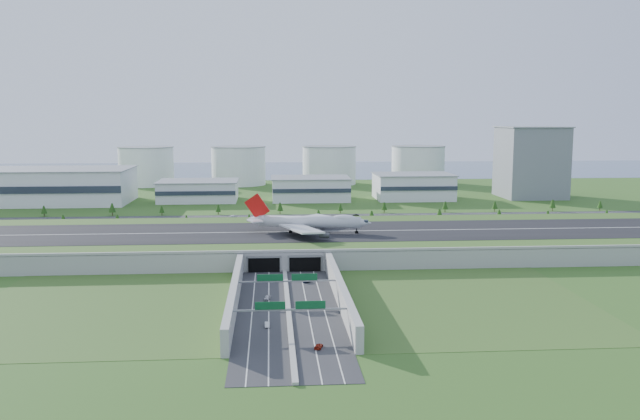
{
  "coord_description": "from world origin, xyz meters",
  "views": [
    {
      "loc": [
        -5.55,
        -325.26,
        64.63
      ],
      "look_at": [
        21.05,
        35.0,
        13.87
      ],
      "focal_mm": 38.0,
      "sensor_mm": 36.0,
      "label": 1
    }
  ],
  "objects": [
    {
      "name": "fuel_tank_c",
      "position": [
        50.0,
        310.0,
        17.5
      ],
      "size": [
        50.0,
        50.0,
        35.0
      ],
      "primitive_type": "cylinder",
      "color": "silver",
      "rests_on": "ground"
    },
    {
      "name": "office_tower",
      "position": [
        200.0,
        195.0,
        27.5
      ],
      "size": [
        46.0,
        46.0,
        55.0
      ],
      "primitive_type": "cube",
      "color": "slate",
      "rests_on": "ground"
    },
    {
      "name": "fuel_tank_d",
      "position": [
        135.0,
        310.0,
        17.5
      ],
      "size": [
        50.0,
        50.0,
        35.0
      ],
      "primitive_type": "cylinder",
      "color": "silver",
      "rests_on": "ground"
    },
    {
      "name": "car_1",
      "position": [
        -6.97,
        -123.49,
        0.82
      ],
      "size": [
        1.51,
        4.24,
        1.39
      ],
      "primitive_type": "imported",
      "rotation": [
        0.0,
        0.0,
        0.01
      ],
      "color": "silver",
      "rests_on": "ground"
    },
    {
      "name": "car_3",
      "position": [
        7.44,
        -144.19,
        0.77
      ],
      "size": [
        3.1,
        4.84,
        1.31
      ],
      "primitive_type": "imported",
      "rotation": [
        0.0,
        0.0,
        2.84
      ],
      "color": "maroon",
      "rests_on": "ground"
    },
    {
      "name": "car_5",
      "position": [
        49.02,
        102.05,
        0.84
      ],
      "size": [
        4.47,
        1.86,
        1.44
      ],
      "primitive_type": "imported",
      "rotation": [
        0.0,
        0.0,
        -1.65
      ],
      "color": "black",
      "rests_on": "ground"
    },
    {
      "name": "hangar_mid_a",
      "position": [
        -60.0,
        190.0,
        7.5
      ],
      "size": [
        58.0,
        42.0,
        15.0
      ],
      "primitive_type": "cube",
      "color": "silver",
      "rests_on": "ground"
    },
    {
      "name": "airfield_deck",
      "position": [
        0.0,
        -0.09,
        4.12
      ],
      "size": [
        520.0,
        100.0,
        9.2
      ],
      "color": "#989893",
      "rests_on": "ground"
    },
    {
      "name": "car_0",
      "position": [
        -6.97,
        -92.86,
        0.89
      ],
      "size": [
        2.81,
        4.81,
        1.54
      ],
      "primitive_type": "imported",
      "rotation": [
        0.0,
        0.0,
        -0.24
      ],
      "color": "silver",
      "rests_on": "ground"
    },
    {
      "name": "north_expressway",
      "position": [
        0.0,
        95.0,
        0.06
      ],
      "size": [
        560.0,
        36.0,
        0.12
      ],
      "primitive_type": "cube",
      "color": "#28282B",
      "rests_on": "ground"
    },
    {
      "name": "car_6",
      "position": [
        204.59,
        88.46,
        0.89
      ],
      "size": [
        5.84,
        3.23,
        1.55
      ],
      "primitive_type": "imported",
      "rotation": [
        0.0,
        0.0,
        1.45
      ],
      "color": "silver",
      "rests_on": "ground"
    },
    {
      "name": "car_2",
      "position": [
        7.59,
        -67.59,
        0.95
      ],
      "size": [
        3.98,
        6.41,
        1.65
      ],
      "primitive_type": "imported",
      "rotation": [
        0.0,
        0.0,
        3.36
      ],
      "color": "#0A1236",
      "rests_on": "ground"
    },
    {
      "name": "hangar_mid_c",
      "position": [
        105.0,
        190.0,
        9.5
      ],
      "size": [
        58.0,
        42.0,
        19.0
      ],
      "primitive_type": "cube",
      "color": "silver",
      "rests_on": "ground"
    },
    {
      "name": "fuel_tank_a",
      "position": [
        -120.0,
        310.0,
        17.5
      ],
      "size": [
        50.0,
        50.0,
        35.0
      ],
      "primitive_type": "cylinder",
      "color": "silver",
      "rests_on": "ground"
    },
    {
      "name": "car_7",
      "position": [
        -29.84,
        102.8,
        0.87
      ],
      "size": [
        5.61,
        3.9,
        1.51
      ],
      "primitive_type": "imported",
      "rotation": [
        0.0,
        0.0,
        -1.19
      ],
      "color": "white",
      "rests_on": "ground"
    },
    {
      "name": "hangar_mid_b",
      "position": [
        25.0,
        190.0,
        8.5
      ],
      "size": [
        58.0,
        42.0,
        17.0
      ],
      "primitive_type": "cube",
      "color": "silver",
      "rests_on": "ground"
    },
    {
      "name": "bay_water",
      "position": [
        0.0,
        480.0,
        0.03
      ],
      "size": [
        1200.0,
        260.0,
        0.06
      ],
      "primitive_type": "cube",
      "color": "#394D6E",
      "rests_on": "ground"
    },
    {
      "name": "car_4",
      "position": [
        -123.12,
        84.77,
        0.97
      ],
      "size": [
        5.32,
        3.25,
        1.69
      ],
      "primitive_type": "imported",
      "rotation": [
        0.0,
        0.0,
        1.3
      ],
      "color": "#5F5E63",
      "rests_on": "ground"
    },
    {
      "name": "boeing_747",
      "position": [
        12.68,
        -2.64,
        13.47
      ],
      "size": [
        61.54,
        57.66,
        19.18
      ],
      "rotation": [
        0.0,
        0.0,
        -0.19
      ],
      "color": "silver",
      "rests_on": "airfield_deck"
    },
    {
      "name": "sign_gantry_near",
      "position": [
        0.0,
        -95.04,
        6.95
      ],
      "size": [
        38.7,
        0.7,
        9.8
      ],
      "color": "gray",
      "rests_on": "ground"
    },
    {
      "name": "sign_gantry_far",
      "position": [
        0.0,
        -130.04,
        6.95
      ],
      "size": [
        38.7,
        0.7,
        9.8
      ],
      "color": "gray",
      "rests_on": "ground"
    },
    {
      "name": "fuel_tank_b",
      "position": [
        -35.0,
        310.0,
        17.5
      ],
      "size": [
        50.0,
        50.0,
        35.0
      ],
      "primitive_type": "cylinder",
      "color": "silver",
      "rests_on": "ground"
    },
    {
      "name": "hangar_west",
      "position": [
        -170.0,
        185.0,
        12.5
      ],
      "size": [
        120.0,
        60.0,
        25.0
      ],
      "primitive_type": "cube",
      "color": "silver",
      "rests_on": "ground"
    },
    {
      "name": "tree_row",
      "position": [
        4.5,
        93.09,
        4.64
      ],
      "size": [
        508.38,
        48.64,
        8.46
      ],
      "color": "#3D2819",
      "rests_on": "ground"
    },
    {
      "name": "ground",
      "position": [
        0.0,
        0.0,
        0.0
      ],
      "size": [
        1200.0,
        1200.0,
        0.0
      ],
      "primitive_type": "plane",
      "color": "#2D551A",
      "rests_on": "ground"
    },
    {
      "name": "underpass_road",
      "position": [
        0.0,
        -99.42,
        3.43
      ],
      "size": [
        38.8,
        120.4,
        8.0
      ],
      "color": "#28282B",
      "rests_on": "ground"
    }
  ]
}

